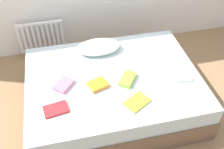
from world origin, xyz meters
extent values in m
plane|color=#93704C|center=(0.00, 0.00, 0.00)|extent=(8.00, 8.00, 0.00)
cube|color=brown|center=(0.00, 0.00, 0.14)|extent=(2.00, 1.50, 0.28)
cube|color=silver|center=(0.00, 0.00, 0.39)|extent=(1.96, 1.46, 0.22)
cylinder|color=white|center=(-1.11, 1.20, 0.34)|extent=(0.04, 0.04, 0.48)
cylinder|color=white|center=(-1.04, 1.20, 0.34)|extent=(0.04, 0.04, 0.48)
cylinder|color=white|center=(-0.97, 1.20, 0.34)|extent=(0.04, 0.04, 0.48)
cylinder|color=white|center=(-0.90, 1.20, 0.34)|extent=(0.04, 0.04, 0.48)
cylinder|color=white|center=(-0.83, 1.20, 0.34)|extent=(0.04, 0.04, 0.48)
cylinder|color=white|center=(-0.76, 1.20, 0.34)|extent=(0.04, 0.04, 0.48)
cylinder|color=white|center=(-0.70, 1.20, 0.34)|extent=(0.04, 0.04, 0.48)
cylinder|color=white|center=(-0.63, 1.20, 0.34)|extent=(0.04, 0.04, 0.48)
cylinder|color=white|center=(-0.56, 1.20, 0.34)|extent=(0.04, 0.04, 0.48)
cylinder|color=white|center=(-0.49, 1.20, 0.34)|extent=(0.04, 0.04, 0.48)
cube|color=white|center=(-0.80, 1.20, 0.56)|extent=(0.66, 0.04, 0.04)
cube|color=white|center=(-0.80, 1.20, 0.12)|extent=(0.66, 0.04, 0.04)
ellipsoid|color=white|center=(-0.07, 0.49, 0.56)|extent=(0.55, 0.33, 0.12)
cube|color=orange|center=(-0.19, -0.11, 0.52)|extent=(0.24, 0.22, 0.04)
cube|color=red|center=(-0.67, -0.35, 0.51)|extent=(0.26, 0.19, 0.03)
cube|color=yellow|center=(0.15, -0.44, 0.51)|extent=(0.30, 0.27, 0.02)
cube|color=white|center=(0.75, -0.21, 0.52)|extent=(0.23, 0.16, 0.03)
cube|color=pink|center=(-0.56, -0.03, 0.52)|extent=(0.26, 0.27, 0.04)
cube|color=#8CC638|center=(0.14, -0.11, 0.52)|extent=(0.25, 0.27, 0.05)
camera|label=1|loc=(-0.48, -2.07, 2.55)|focal=41.53mm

